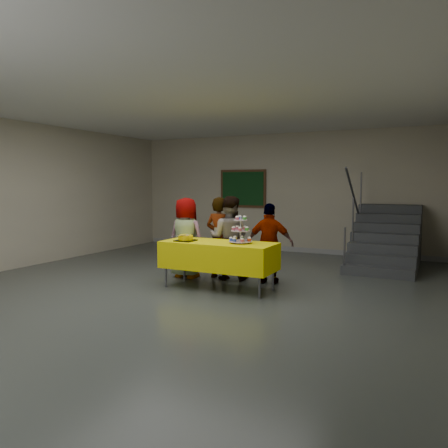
% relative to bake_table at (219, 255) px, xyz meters
% --- Properties ---
extents(room_shell, '(10.00, 10.04, 3.02)m').
position_rel_bake_table_xyz_m(room_shell, '(-0.48, -0.60, 1.57)').
color(room_shell, '#4C514C').
rests_on(room_shell, ground).
extents(bake_table, '(1.88, 0.78, 0.77)m').
position_rel_bake_table_xyz_m(bake_table, '(0.00, 0.00, 0.00)').
color(bake_table, '#595960').
rests_on(bake_table, ground).
extents(cupcake_stand, '(0.38, 0.38, 0.44)m').
position_rel_bake_table_xyz_m(cupcake_stand, '(0.37, 0.04, 0.38)').
color(cupcake_stand, silver).
rests_on(cupcake_stand, bake_table).
extents(bear_cake, '(0.32, 0.36, 0.12)m').
position_rel_bake_table_xyz_m(bear_cake, '(-0.55, -0.12, 0.27)').
color(bear_cake, black).
rests_on(bear_cake, bake_table).
extents(schoolchild_a, '(0.73, 0.49, 1.47)m').
position_rel_bake_table_xyz_m(schoolchild_a, '(-0.93, 0.51, 0.18)').
color(schoolchild_a, slate).
rests_on(schoolchild_a, ground).
extents(schoolchild_b, '(0.56, 0.38, 1.48)m').
position_rel_bake_table_xyz_m(schoolchild_b, '(-0.36, 0.73, 0.19)').
color(schoolchild_b, slate).
rests_on(schoolchild_b, ground).
extents(schoolchild_c, '(0.83, 0.70, 1.50)m').
position_rel_bake_table_xyz_m(schoolchild_c, '(-0.15, 0.70, 0.19)').
color(schoolchild_c, slate).
rests_on(schoolchild_c, ground).
extents(schoolchild_d, '(0.86, 0.46, 1.39)m').
position_rel_bake_table_xyz_m(schoolchild_d, '(0.62, 0.71, 0.14)').
color(schoolchild_d, slate).
rests_on(schoolchild_d, ground).
extents(staircase, '(1.30, 2.40, 2.04)m').
position_rel_bake_table_xyz_m(staircase, '(2.22, 3.51, -0.07)').
color(staircase, '#424447').
rests_on(staircase, ground).
extents(noticeboard, '(1.30, 0.05, 1.00)m').
position_rel_bake_table_xyz_m(noticeboard, '(-1.51, 4.35, 1.04)').
color(noticeboard, '#472B16').
rests_on(noticeboard, ground).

